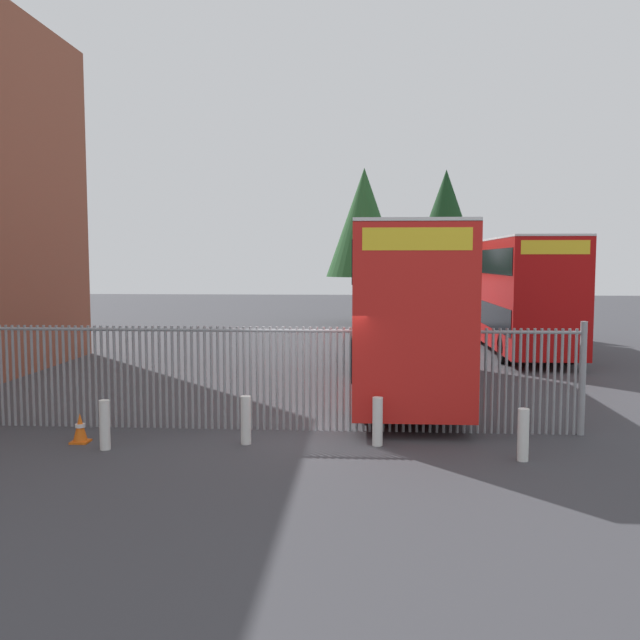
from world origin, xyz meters
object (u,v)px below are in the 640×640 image
double_decker_bus_near_gate (402,303)px  bollard_far_right (523,435)px  bollard_near_left (105,425)px  bollard_near_right (378,421)px  traffic_cone_by_gate (80,428)px  bollard_center_front (246,420)px  double_decker_bus_behind_fence_left (517,290)px

double_decker_bus_near_gate → bollard_far_right: (1.84, -6.59, -1.95)m
bollard_near_left → bollard_near_right: (5.17, 0.62, 0.00)m
bollard_far_right → traffic_cone_by_gate: 8.46m
double_decker_bus_near_gate → bollard_center_front: 6.95m
double_decker_bus_near_gate → traffic_cone_by_gate: bearing=-138.1°
bollard_center_front → bollard_far_right: same height
double_decker_bus_behind_fence_left → traffic_cone_by_gate: size_ratio=18.32×
bollard_center_front → bollard_near_right: size_ratio=1.00×
bollard_far_right → traffic_cone_by_gate: (-8.43, 0.68, -0.19)m
bollard_near_left → bollard_center_front: (2.60, 0.57, 0.00)m
double_decker_bus_near_gate → bollard_near_left: size_ratio=11.38×
bollard_far_right → double_decker_bus_behind_fence_left: bearing=78.5°
double_decker_bus_behind_fence_left → double_decker_bus_near_gate: bearing=-119.9°
bollard_far_right → double_decker_bus_near_gate: bearing=105.6°
double_decker_bus_near_gate → double_decker_bus_behind_fence_left: same height
traffic_cone_by_gate → double_decker_bus_near_gate: bearing=41.9°
double_decker_bus_near_gate → bollard_center_front: (-3.31, -5.79, -1.95)m
double_decker_bus_behind_fence_left → traffic_cone_by_gate: 18.63m
bollard_center_front → bollard_far_right: size_ratio=1.00×
bollard_far_right → traffic_cone_by_gate: bollard_far_right is taller
bollard_center_front → bollard_near_right: same height
double_decker_bus_near_gate → double_decker_bus_behind_fence_left: 9.89m
double_decker_bus_near_gate → bollard_near_right: double_decker_bus_near_gate is taller
double_decker_bus_behind_fence_left → bollard_near_left: double_decker_bus_behind_fence_left is taller
double_decker_bus_near_gate → double_decker_bus_behind_fence_left: size_ratio=1.00×
traffic_cone_by_gate → bollard_center_front: bearing=2.2°
bollard_near_left → bollard_center_front: bearing=12.3°
double_decker_bus_behind_fence_left → bollard_near_left: (-10.85, -14.93, -1.95)m
double_decker_bus_near_gate → bollard_near_right: size_ratio=11.38×
bollard_near_right → bollard_far_right: 2.72m
bollard_near_right → double_decker_bus_near_gate: bearing=82.6°
double_decker_bus_near_gate → double_decker_bus_behind_fence_left: bearing=60.1°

